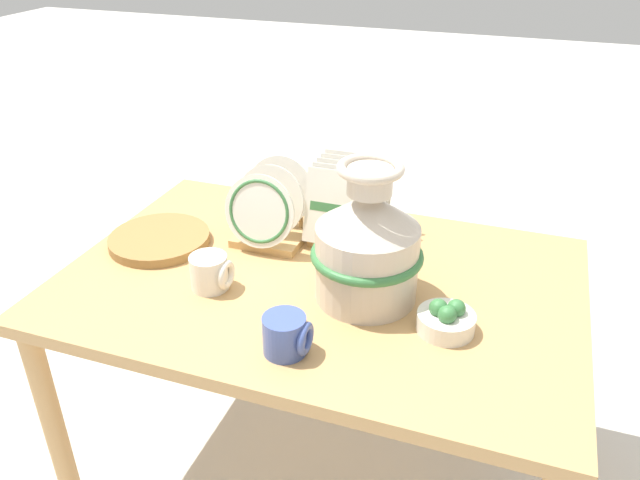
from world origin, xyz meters
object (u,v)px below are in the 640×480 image
at_px(dish_rack_round_plates, 269,216).
at_px(dish_rack_square_plates, 349,211).
at_px(fruit_bowl, 446,319).
at_px(wicker_charger_stack, 160,239).
at_px(ceramic_vase, 367,244).
at_px(mug_cream_glaze, 211,272).
at_px(mug_cobalt_glaze, 287,335).

relative_size(dish_rack_round_plates, dish_rack_square_plates, 0.98).
bearing_deg(fruit_bowl, wicker_charger_stack, 170.83).
bearing_deg(ceramic_vase, mug_cream_glaze, -166.22).
relative_size(mug_cream_glaze, mug_cobalt_glaze, 1.00).
height_order(dish_rack_round_plates, wicker_charger_stack, dish_rack_round_plates).
height_order(ceramic_vase, fruit_bowl, ceramic_vase).
bearing_deg(fruit_bowl, mug_cream_glaze, -178.20).
bearing_deg(wicker_charger_stack, dish_rack_round_plates, 21.29).
relative_size(ceramic_vase, mug_cobalt_glaze, 3.39).
xyz_separation_m(dish_rack_round_plates, mug_cobalt_glaze, (0.23, -0.44, -0.04)).
relative_size(dish_rack_round_plates, fruit_bowl, 1.68).
height_order(ceramic_vase, dish_rack_round_plates, ceramic_vase).
relative_size(mug_cream_glaze, fruit_bowl, 0.78).
xyz_separation_m(dish_rack_square_plates, mug_cobalt_glaze, (0.02, -0.53, -0.05)).
relative_size(ceramic_vase, dish_rack_square_plates, 1.54).
bearing_deg(dish_rack_round_plates, mug_cream_glaze, -99.07).
relative_size(ceramic_vase, dish_rack_round_plates, 1.58).
distance_m(ceramic_vase, mug_cream_glaze, 0.40).
bearing_deg(mug_cream_glaze, fruit_bowl, 1.80).
height_order(dish_rack_square_plates, fruit_bowl, dish_rack_square_plates).
bearing_deg(mug_cobalt_glaze, dish_rack_round_plates, 117.84).
bearing_deg(dish_rack_square_plates, mug_cobalt_glaze, -87.32).
xyz_separation_m(wicker_charger_stack, mug_cobalt_glaze, (0.52, -0.32, 0.03)).
bearing_deg(fruit_bowl, ceramic_vase, 160.65).
relative_size(ceramic_vase, fruit_bowl, 2.65).
distance_m(dish_rack_round_plates, wicker_charger_stack, 0.32).
distance_m(dish_rack_round_plates, mug_cream_glaze, 0.27).
bearing_deg(dish_rack_square_plates, fruit_bowl, -45.26).
relative_size(dish_rack_square_plates, mug_cream_glaze, 2.20).
xyz_separation_m(dish_rack_square_plates, wicker_charger_stack, (-0.49, -0.20, -0.08)).
distance_m(dish_rack_round_plates, dish_rack_square_plates, 0.22).
bearing_deg(fruit_bowl, dish_rack_square_plates, 134.74).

